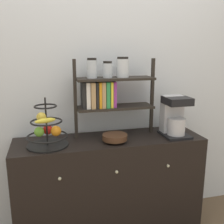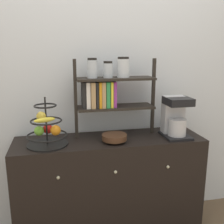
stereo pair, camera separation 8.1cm
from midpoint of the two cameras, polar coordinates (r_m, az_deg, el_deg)
wall_back at (r=2.22m, az=-0.84°, el=7.94°), size 7.00×0.05×2.60m
sideboard at (r=2.25m, az=0.56°, el=-15.84°), size 1.49×0.44×0.83m
coffee_maker at (r=2.18m, az=14.63°, el=-0.98°), size 0.20×0.24×0.32m
fruit_stand at (r=1.96m, az=-12.90°, el=-3.78°), size 0.30×0.30×0.36m
wooden_bowl at (r=2.00m, az=1.69°, el=-5.57°), size 0.19×0.19×0.06m
shelf_hutch at (r=2.06m, az=0.02°, el=5.06°), size 0.66×0.20×0.63m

